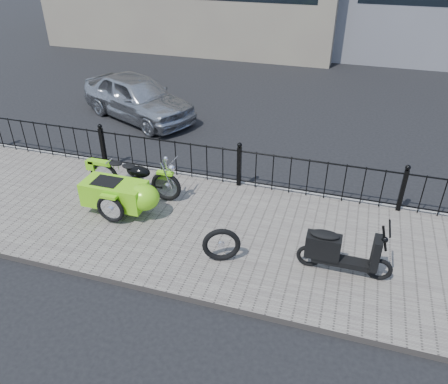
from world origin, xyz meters
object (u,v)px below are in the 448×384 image
(scooter, at_px, (338,252))
(motorcycle_sidecar, at_px, (126,191))
(sedan_car, at_px, (138,97))
(spare_tire, at_px, (221,245))

(scooter, bearing_deg, motorcycle_sidecar, 171.79)
(scooter, bearing_deg, sedan_car, 139.62)
(scooter, distance_m, sedan_car, 8.69)
(scooter, distance_m, spare_tire, 2.01)
(motorcycle_sidecar, distance_m, scooter, 4.40)
(spare_tire, relative_size, sedan_car, 0.17)
(scooter, xyz_separation_m, sedan_car, (-6.62, 5.63, 0.14))
(motorcycle_sidecar, xyz_separation_m, scooter, (4.35, -0.63, -0.05))
(motorcycle_sidecar, height_order, scooter, scooter)
(motorcycle_sidecar, relative_size, sedan_car, 0.56)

